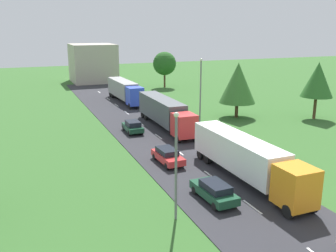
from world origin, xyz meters
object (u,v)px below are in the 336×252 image
object	(u,v)px
tree_oak	(238,83)
tree_birch	(165,64)
car_third	(214,191)
car_fourth	(168,156)
tree_pine	(318,80)
truck_fourth	(125,90)
truck_third	(165,112)
lamppost_third	(200,91)
truck_second	(246,157)
lamppost_second	(176,161)
distant_building	(93,63)
car_fifth	(133,126)

from	to	relation	value
tree_oak	tree_birch	bearing A→B (deg)	88.87
car_third	car_fourth	world-z (taller)	car_third
tree_pine	truck_fourth	bearing A→B (deg)	134.65
truck_third	lamppost_third	world-z (taller)	lamppost_third
truck_third	tree_oak	size ratio (longest dim) A/B	1.87
truck_second	lamppost_second	size ratio (longest dim) A/B	1.93
tree_oak	distant_building	bearing A→B (deg)	105.31
truck_third	car_third	world-z (taller)	truck_third
truck_fourth	tree_oak	bearing A→B (deg)	-55.08
car_fourth	truck_third	bearing A→B (deg)	69.84
truck_second	tree_birch	bearing A→B (deg)	76.14
tree_pine	distant_building	world-z (taller)	distant_building
truck_third	car_third	size ratio (longest dim) A/B	3.26
truck_fourth	car_fourth	size ratio (longest dim) A/B	3.15
tree_oak	distant_building	world-z (taller)	distant_building
truck_third	car_fifth	distance (m)	4.92
truck_second	tree_oak	world-z (taller)	tree_oak
car_third	car_fourth	bearing A→B (deg)	91.74
truck_second	lamppost_second	xyz separation A→B (m)	(-8.22, -3.96, 2.15)
truck_fourth	truck_third	bearing A→B (deg)	-89.58
truck_second	car_fourth	distance (m)	8.05
truck_third	tree_birch	size ratio (longest dim) A/B	1.94
tree_pine	distant_building	size ratio (longest dim) A/B	0.74
tree_oak	distant_building	distance (m)	46.88
truck_fourth	tree_birch	bearing A→B (deg)	45.94
truck_second	tree_oak	bearing A→B (deg)	59.82
car_third	tree_birch	bearing A→B (deg)	72.44
truck_second	distant_building	xyz separation A→B (m)	(-0.26, 66.04, 2.36)
truck_second	car_fourth	world-z (taller)	truck_second
car_third	lamppost_third	bearing A→B (deg)	66.46
lamppost_third	tree_birch	bearing A→B (deg)	75.89
truck_second	car_fourth	bearing A→B (deg)	125.92
car_fourth	car_fifth	bearing A→B (deg)	89.84
car_fourth	car_third	bearing A→B (deg)	-88.26
car_third	tree_pine	distance (m)	32.60
truck_second	tree_pine	bearing A→B (deg)	35.48
truck_second	lamppost_third	world-z (taller)	lamppost_third
tree_oak	car_fifth	bearing A→B (deg)	-171.60
truck_third	tree_pine	bearing A→B (deg)	-8.78
truck_second	tree_pine	xyz separation A→B (m)	(22.16, 15.80, 3.56)
truck_third	tree_oak	distance (m)	12.54
distant_building	lamppost_second	bearing A→B (deg)	-96.48
car_fifth	tree_pine	distance (m)	27.34
truck_second	truck_third	world-z (taller)	truck_third
truck_second	tree_birch	size ratio (longest dim) A/B	1.91
truck_second	car_fifth	size ratio (longest dim) A/B	3.71
distant_building	tree_pine	bearing A→B (deg)	-65.95
car_fifth	tree_oak	xyz separation A→B (m)	(16.74, 2.47, 4.27)
truck_second	tree_oak	size ratio (longest dim) A/B	1.84
tree_oak	tree_pine	size ratio (longest dim) A/B	0.98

